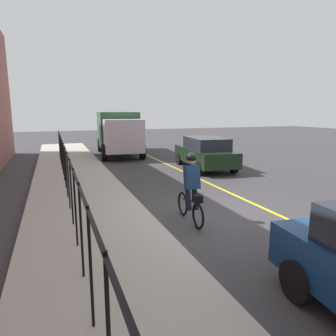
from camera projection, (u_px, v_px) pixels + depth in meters
ground_plane at (218, 216)px, 8.38m from camera, size 80.00×80.00×0.00m
lane_line_centre at (266, 209)px, 8.94m from camera, size 36.00×0.12×0.01m
sidewalk at (92, 230)px, 7.19m from camera, size 40.00×3.20×0.15m
iron_fence at (69, 174)px, 7.75m from camera, size 21.57×0.04×1.60m
cyclist_lead at (191, 188)px, 7.73m from camera, size 1.71×0.38×1.83m
patrol_sedan at (205, 152)px, 15.10m from camera, size 4.55×2.25×1.58m
box_truck_background at (118, 131)px, 20.11m from camera, size 6.88×2.99×2.78m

